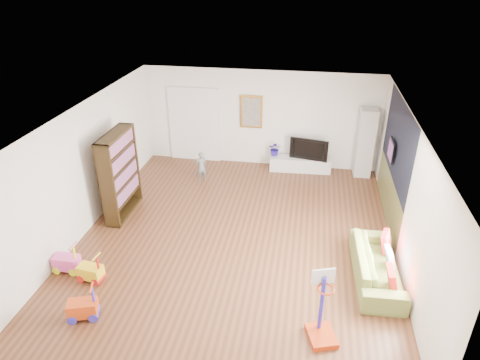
% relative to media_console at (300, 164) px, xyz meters
% --- Properties ---
extents(floor, '(6.50, 7.50, 0.00)m').
position_rel_media_console_xyz_m(floor, '(-1.18, -3.45, -0.20)').
color(floor, brown).
rests_on(floor, ground).
extents(ceiling, '(6.50, 7.50, 0.00)m').
position_rel_media_console_xyz_m(ceiling, '(-1.18, -3.45, 2.50)').
color(ceiling, white).
rests_on(ceiling, ground).
extents(wall_back, '(6.50, 0.00, 2.70)m').
position_rel_media_console_xyz_m(wall_back, '(-1.18, 0.30, 1.15)').
color(wall_back, white).
rests_on(wall_back, ground).
extents(wall_front, '(6.50, 0.00, 2.70)m').
position_rel_media_console_xyz_m(wall_front, '(-1.18, -7.20, 1.15)').
color(wall_front, silver).
rests_on(wall_front, ground).
extents(wall_left, '(0.00, 7.50, 2.70)m').
position_rel_media_console_xyz_m(wall_left, '(-4.43, -3.45, 1.15)').
color(wall_left, white).
rests_on(wall_left, ground).
extents(wall_right, '(0.00, 7.50, 2.70)m').
position_rel_media_console_xyz_m(wall_right, '(2.07, -3.45, 1.15)').
color(wall_right, white).
rests_on(wall_right, ground).
extents(navy_accent, '(0.01, 3.20, 1.70)m').
position_rel_media_console_xyz_m(navy_accent, '(2.05, -2.05, 1.65)').
color(navy_accent, black).
rests_on(navy_accent, wall_right).
extents(olive_wainscot, '(0.01, 3.20, 1.00)m').
position_rel_media_console_xyz_m(olive_wainscot, '(2.05, -2.05, 0.30)').
color(olive_wainscot, brown).
rests_on(olive_wainscot, wall_right).
extents(doorway, '(1.45, 0.06, 2.10)m').
position_rel_media_console_xyz_m(doorway, '(-3.08, 0.26, 0.85)').
color(doorway, white).
rests_on(doorway, ground).
extents(painting_back, '(0.62, 0.06, 0.92)m').
position_rel_media_console_xyz_m(painting_back, '(-1.43, 0.26, 1.35)').
color(painting_back, gold).
rests_on(painting_back, wall_back).
extents(artwork_right, '(0.04, 0.56, 0.46)m').
position_rel_media_console_xyz_m(artwork_right, '(1.99, -1.85, 1.35)').
color(artwork_right, '#7F3F8C').
rests_on(artwork_right, wall_right).
extents(media_console, '(1.69, 0.49, 0.39)m').
position_rel_media_console_xyz_m(media_console, '(0.00, 0.00, 0.00)').
color(media_console, silver).
rests_on(media_console, ground).
extents(tall_cabinet, '(0.45, 0.45, 1.87)m').
position_rel_media_console_xyz_m(tall_cabinet, '(1.67, 0.02, 0.74)').
color(tall_cabinet, silver).
rests_on(tall_cabinet, ground).
extents(bookshelf, '(0.36, 1.35, 1.97)m').
position_rel_media_console_xyz_m(bookshelf, '(-3.94, -2.94, 0.79)').
color(bookshelf, black).
rests_on(bookshelf, ground).
extents(sofa, '(0.86, 2.02, 0.58)m').
position_rel_media_console_xyz_m(sofa, '(1.59, -4.36, 0.09)').
color(sofa, olive).
rests_on(sofa, ground).
extents(basketball_hoop, '(0.56, 0.62, 1.22)m').
position_rel_media_console_xyz_m(basketball_hoop, '(0.61, -5.96, 0.41)').
color(basketball_hoop, '#A92C0A').
rests_on(basketball_hoop, ground).
extents(ride_on_yellow, '(0.47, 0.33, 0.59)m').
position_rel_media_console_xyz_m(ride_on_yellow, '(-3.58, -5.29, 0.10)').
color(ride_on_yellow, yellow).
rests_on(ride_on_yellow, ground).
extents(ride_on_orange, '(0.53, 0.42, 0.62)m').
position_rel_media_console_xyz_m(ride_on_orange, '(-3.27, -6.18, 0.12)').
color(ride_on_orange, '#CD4111').
rests_on(ride_on_orange, ground).
extents(ride_on_pink, '(0.47, 0.29, 0.62)m').
position_rel_media_console_xyz_m(ride_on_pink, '(-4.15, -5.12, 0.11)').
color(ride_on_pink, '#EB4CA6').
rests_on(ride_on_pink, ground).
extents(child, '(0.36, 0.32, 0.83)m').
position_rel_media_console_xyz_m(child, '(-2.55, -1.08, 0.22)').
color(child, slate).
rests_on(child, ground).
extents(tv, '(1.05, 0.34, 0.60)m').
position_rel_media_console_xyz_m(tv, '(0.23, 0.00, 0.50)').
color(tv, black).
rests_on(tv, media_console).
extents(vase_plant, '(0.39, 0.35, 0.40)m').
position_rel_media_console_xyz_m(vase_plant, '(-0.71, 0.03, 0.40)').
color(vase_plant, '#25178E').
rests_on(vase_plant, media_console).
extents(pillow_left, '(0.11, 0.41, 0.41)m').
position_rel_media_console_xyz_m(pillow_left, '(1.75, -4.91, 0.26)').
color(pillow_left, red).
rests_on(pillow_left, sofa).
extents(pillow_center, '(0.12, 0.38, 0.37)m').
position_rel_media_console_xyz_m(pillow_center, '(1.80, -4.32, 0.26)').
color(pillow_center, white).
rests_on(pillow_center, sofa).
extents(pillow_right, '(0.21, 0.40, 0.39)m').
position_rel_media_console_xyz_m(pillow_right, '(1.80, -3.80, 0.26)').
color(pillow_right, red).
rests_on(pillow_right, sofa).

